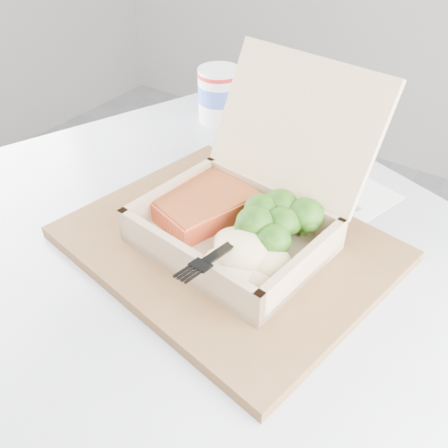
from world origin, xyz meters
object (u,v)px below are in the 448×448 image
Objects in this scene: cafe_table at (176,337)px; paper_cup at (219,93)px; takeout_container at (253,198)px; serving_tray at (227,244)px.

cafe_table is 10.10× the size of paper_cup.
takeout_container is 2.79× the size of paper_cup.
cafe_table is 2.58× the size of serving_tray.
serving_tray is 3.91× the size of paper_cup.
paper_cup is (-0.15, 0.32, 0.23)m from cafe_table.
paper_cup is at bearing 127.22° from serving_tray.
takeout_container is 0.33m from paper_cup.
takeout_container is at bearing 69.71° from serving_tray.
paper_cup is at bearing 138.60° from takeout_container.
takeout_container reaches higher than serving_tray.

